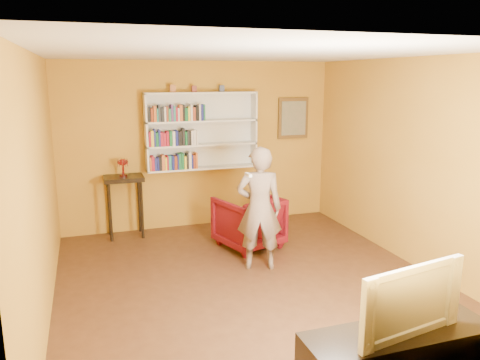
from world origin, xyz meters
name	(u,v)px	position (x,y,z in m)	size (l,w,h in m)	color
room_shell	(251,203)	(0.00, 0.00, 1.02)	(5.30, 5.80, 2.88)	#412615
bookshelf	(201,131)	(0.00, 2.41, 1.59)	(1.80, 0.29, 1.23)	silver
books_row_lower	(174,162)	(-0.48, 2.30, 1.13)	(0.76, 0.19, 0.27)	#C35E27
books_row_middle	(173,138)	(-0.48, 2.30, 1.51)	(0.77, 0.19, 0.27)	maroon
books_row_upper	(177,114)	(-0.40, 2.30, 1.89)	(0.89, 0.18, 0.26)	black
ornament_left	(173,89)	(-0.45, 2.35, 2.27)	(0.08, 0.08, 0.12)	#A25E2E
ornament_centre	(194,89)	(-0.11, 2.35, 2.26)	(0.07, 0.07, 0.10)	brown
ornament_right	(222,88)	(0.34, 2.35, 2.27)	(0.08, 0.08, 0.10)	#414A6C
framed_painting	(293,118)	(1.65, 2.46, 1.75)	(0.55, 0.05, 0.70)	#543A18
console_table	(124,187)	(-1.27, 2.25, 0.80)	(0.59, 0.45, 0.96)	black
ruby_lustre	(123,164)	(-1.27, 2.25, 1.16)	(0.17, 0.17, 0.27)	maroon
armchair	(249,221)	(0.40, 1.22, 0.38)	(0.81, 0.84, 0.76)	#4B0510
person	(259,209)	(0.27, 0.44, 0.80)	(0.58, 0.38, 1.60)	#736054
game_remote	(248,175)	(0.01, 0.12, 1.33)	(0.04, 0.15, 0.04)	white
television	(402,297)	(0.40, -2.25, 0.83)	(0.98, 0.13, 0.57)	black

